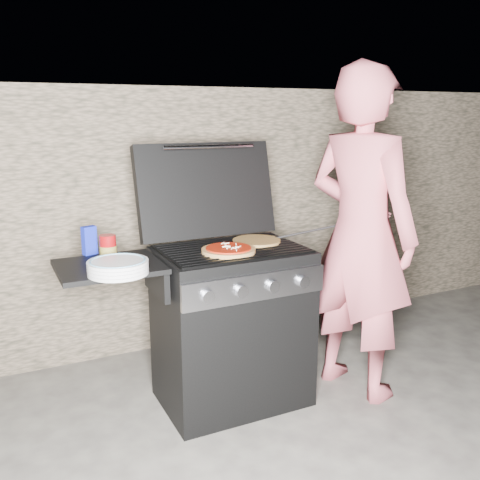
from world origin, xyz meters
name	(u,v)px	position (x,y,z in m)	size (l,w,h in m)	color
ground	(232,398)	(0.00, 0.00, 0.00)	(50.00, 50.00, 0.00)	#3E3A37
stone_wall	(170,217)	(0.00, 1.05, 0.90)	(8.00, 0.35, 1.80)	#866F5A
gas_grill	(191,334)	(-0.25, 0.00, 0.46)	(1.34, 0.79, 0.91)	black
pizza_topped	(229,249)	(-0.06, -0.08, 0.93)	(0.29, 0.29, 0.03)	tan
pizza_plain	(257,241)	(0.18, 0.06, 0.92)	(0.27, 0.27, 0.01)	#E5B758
sauce_jar	(108,247)	(-0.65, 0.08, 0.97)	(0.08, 0.08, 0.13)	maroon
blue_carton	(89,240)	(-0.72, 0.23, 0.98)	(0.07, 0.04, 0.15)	#111FA8
plate_stack	(118,267)	(-0.67, -0.18, 0.93)	(0.28, 0.28, 0.06)	silver
person	(361,234)	(0.73, -0.18, 0.95)	(0.69, 0.46, 1.90)	#C85864
tongs	(310,230)	(0.51, 0.00, 0.96)	(0.01, 0.01, 0.51)	black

